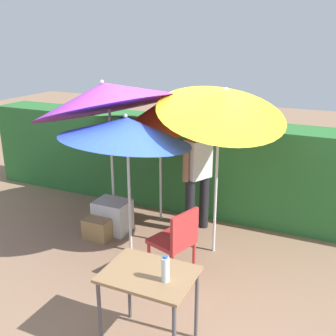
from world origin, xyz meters
TOP-DOWN VIEW (x-y plane):
  - ground_plane at (0.00, 0.00)m, footprint 24.00×24.00m
  - hedge_row at (0.00, 1.60)m, footprint 8.00×0.70m
  - umbrella_rainbow at (-1.04, 0.49)m, footprint 2.17×2.12m
  - umbrella_orange at (0.68, 0.38)m, footprint 1.68×1.61m
  - umbrella_yellow at (-0.37, -0.10)m, footprint 1.66×1.66m
  - umbrella_navy at (-0.40, 0.92)m, footprint 1.85×1.78m
  - person_vendor at (0.22, 0.84)m, footprint 0.36×0.53m
  - chair_plastic at (0.44, -0.43)m, footprint 0.56×0.56m
  - cooler_box at (-0.89, 0.29)m, footprint 0.49×0.39m
  - crate_cardboard at (-0.95, 0.04)m, footprint 0.38×0.36m
  - folding_table at (0.65, -1.53)m, footprint 0.80×0.60m
  - bottle_water at (0.83, -1.57)m, footprint 0.07×0.07m

SIDE VIEW (x-z plane):
  - ground_plane at x=0.00m, z-range 0.00..0.00m
  - crate_cardboard at x=-0.95m, z-range 0.00..0.30m
  - cooler_box at x=-0.89m, z-range 0.00..0.47m
  - chair_plastic at x=0.44m, z-range 0.07..0.96m
  - folding_table at x=0.65m, z-range 0.29..1.07m
  - hedge_row at x=0.00m, z-range 0.00..1.48m
  - bottle_water at x=0.83m, z-range 0.77..1.01m
  - person_vendor at x=0.22m, z-range -0.01..1.87m
  - umbrella_yellow at x=-0.37m, z-range 0.69..2.64m
  - umbrella_navy at x=-0.40m, z-range 0.58..2.78m
  - umbrella_rainbow at x=-1.04m, z-range 0.70..3.21m
  - umbrella_orange at x=0.68m, z-range 0.76..3.22m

